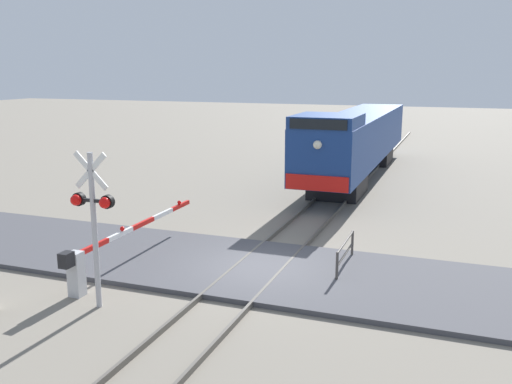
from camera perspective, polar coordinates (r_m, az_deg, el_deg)
ground_plane at (r=17.19m, az=0.28°, el=-8.01°), size 160.00×160.00×0.00m
rail_track_left at (r=17.41m, az=-1.96°, el=-7.49°), size 0.08×80.00×0.15m
rail_track_right at (r=16.95m, az=2.58°, el=-8.06°), size 0.08×80.00×0.15m
road_surface at (r=17.17m, az=0.28°, el=-7.79°), size 36.00×5.05×0.14m
locomotive at (r=31.93m, az=10.24°, el=5.27°), size 2.79×18.89×4.07m
crossing_signal at (r=14.53m, az=-16.17°, el=-2.01°), size 1.18×0.33×4.03m
crossing_gate at (r=16.68m, az=-15.55°, el=-6.02°), size 0.36×7.13×1.34m
guard_railing at (r=17.25m, az=9.02°, el=-5.94°), size 0.08×2.37×0.95m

